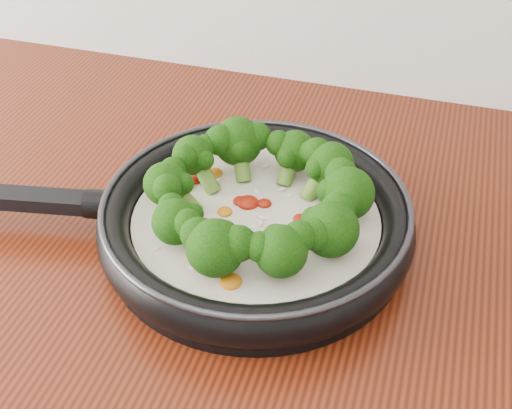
% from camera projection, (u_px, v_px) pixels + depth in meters
% --- Properties ---
extents(skillet, '(0.54, 0.38, 0.10)m').
position_uv_depth(skillet, '(255.00, 215.00, 0.69)').
color(skillet, black).
rests_on(skillet, counter).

